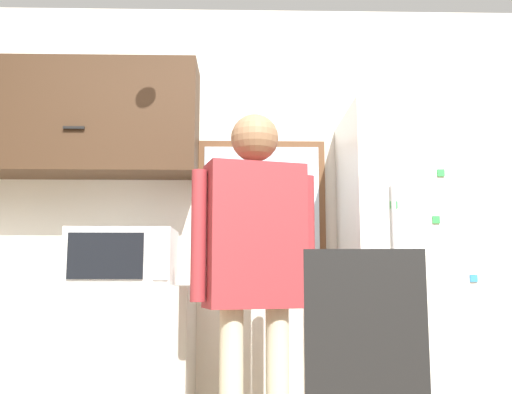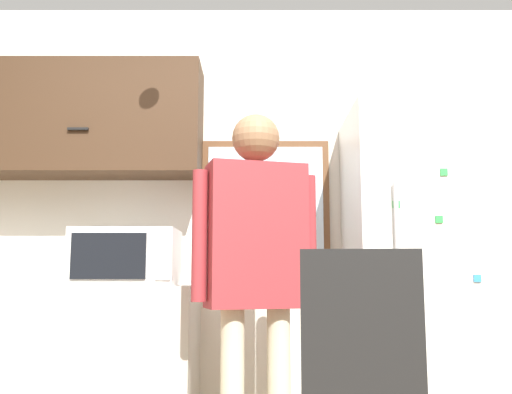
{
  "view_description": "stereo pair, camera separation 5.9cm",
  "coord_description": "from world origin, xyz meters",
  "px_view_note": "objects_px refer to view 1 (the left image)",
  "views": [
    {
      "loc": [
        0.18,
        -1.61,
        0.96
      ],
      "look_at": [
        0.25,
        1.05,
        1.34
      ],
      "focal_mm": 40.0,
      "sensor_mm": 36.0,
      "label": 1
    },
    {
      "loc": [
        0.24,
        -1.61,
        0.96
      ],
      "look_at": [
        0.25,
        1.05,
        1.34
      ],
      "focal_mm": 40.0,
      "sensor_mm": 36.0,
      "label": 2
    }
  ],
  "objects_px": {
    "refrigerator": "(415,280)",
    "chair": "(363,392)",
    "person": "(255,253)",
    "microwave": "(123,257)"
  },
  "relations": [
    {
      "from": "microwave",
      "to": "chair",
      "type": "bearing_deg",
      "value": -45.08
    },
    {
      "from": "refrigerator",
      "to": "chair",
      "type": "bearing_deg",
      "value": -115.4
    },
    {
      "from": "person",
      "to": "refrigerator",
      "type": "height_order",
      "value": "refrigerator"
    },
    {
      "from": "microwave",
      "to": "person",
      "type": "xyz_separation_m",
      "value": [
        0.7,
        -0.4,
        0.01
      ]
    },
    {
      "from": "person",
      "to": "microwave",
      "type": "bearing_deg",
      "value": 134.47
    },
    {
      "from": "microwave",
      "to": "chair",
      "type": "xyz_separation_m",
      "value": [
        1.07,
        -1.07,
        -0.5
      ]
    },
    {
      "from": "person",
      "to": "chair",
      "type": "distance_m",
      "value": 0.91
    },
    {
      "from": "person",
      "to": "refrigerator",
      "type": "xyz_separation_m",
      "value": [
        0.89,
        0.46,
        -0.13
      ]
    },
    {
      "from": "microwave",
      "to": "person",
      "type": "height_order",
      "value": "person"
    },
    {
      "from": "person",
      "to": "refrigerator",
      "type": "bearing_deg",
      "value": 11.46
    }
  ]
}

